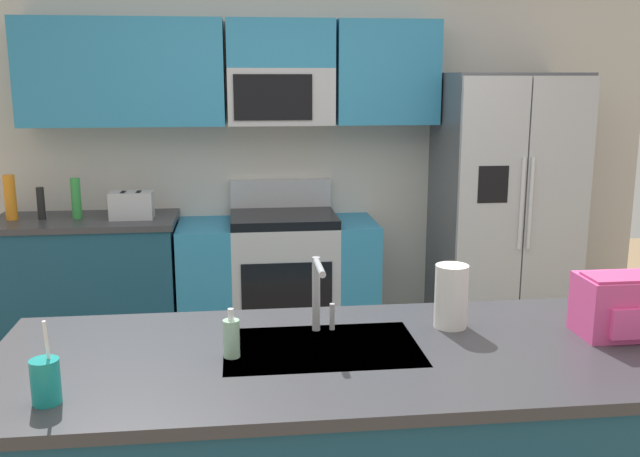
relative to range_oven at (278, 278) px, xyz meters
name	(u,v)px	position (x,y,z in m)	size (l,w,h in m)	color
kitchen_wall_unit	(278,127)	(0.03, 0.28, 1.03)	(5.20, 0.43, 2.60)	beige
back_counter	(89,283)	(-1.29, 0.00, 0.01)	(1.21, 0.63, 0.90)	navy
range_oven	(278,278)	(0.00, 0.00, 0.00)	(1.36, 0.61, 1.10)	#B7BABF
refrigerator	(504,207)	(1.59, -0.07, 0.48)	(0.90, 0.76, 1.85)	#4C4F54
toaster	(132,205)	(-0.97, -0.05, 0.55)	(0.28, 0.16, 0.18)	#B7BABF
pepper_mill	(41,203)	(-1.56, 0.00, 0.56)	(0.05, 0.05, 0.21)	black
bottle_orange	(10,197)	(-1.75, 0.01, 0.61)	(0.08, 0.08, 0.30)	orange
bottle_green	(76,198)	(-1.33, 0.00, 0.59)	(0.06, 0.06, 0.27)	green
sink_faucet	(319,289)	(0.02, -2.33, 0.62)	(0.09, 0.21, 0.28)	#B7BABF
drink_cup_teal	(46,381)	(-0.83, -2.81, 0.53)	(0.08, 0.08, 0.25)	teal
soap_dispenser	(231,338)	(-0.30, -2.52, 0.53)	(0.06, 0.06, 0.17)	#A5D8B2
paper_towel_roll	(451,296)	(0.52, -2.32, 0.58)	(0.12, 0.12, 0.24)	white
backpack	(624,304)	(1.11, -2.48, 0.57)	(0.32, 0.22, 0.23)	#EA4C93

